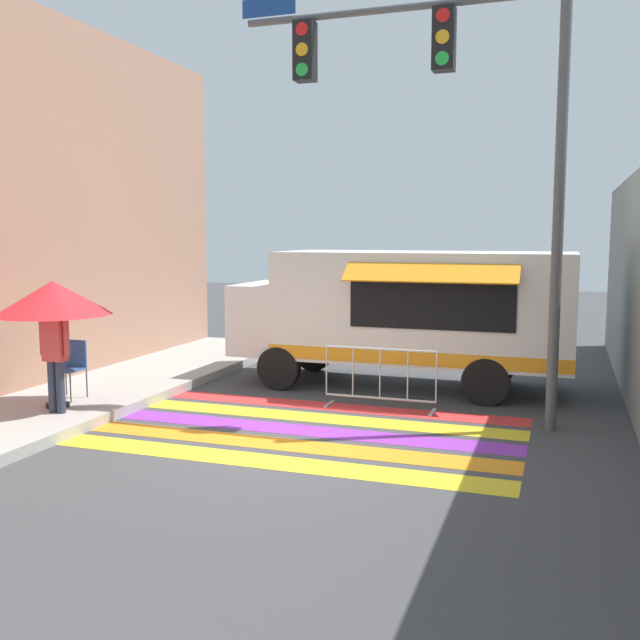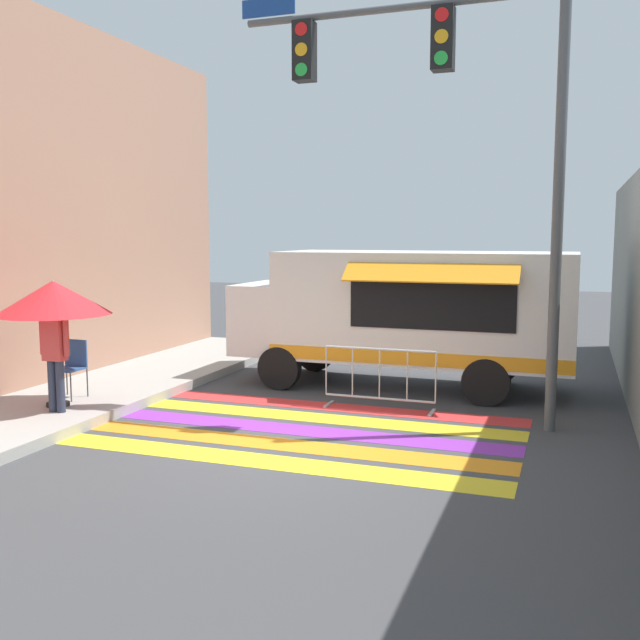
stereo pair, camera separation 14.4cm
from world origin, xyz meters
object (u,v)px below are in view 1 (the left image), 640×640
food_truck (398,309)px  patio_umbrella (53,298)px  traffic_signal_pole (451,105)px  barricade_front (380,379)px  vendor_person (55,350)px  folding_chair (71,363)px

food_truck → patio_umbrella: (-4.59, -4.01, 0.41)m
traffic_signal_pole → barricade_front: 4.45m
vendor_person → barricade_front: (4.46, 2.47, -0.64)m
patio_umbrella → folding_chair: 1.31m
traffic_signal_pole → barricade_front: traffic_signal_pole is taller
food_truck → patio_umbrella: 6.11m
patio_umbrella → traffic_signal_pole: bearing=16.3°
traffic_signal_pole → vendor_person: (-5.61, -2.02, -3.64)m
food_truck → barricade_front: (0.12, -1.85, -0.98)m
patio_umbrella → barricade_front: (4.71, 2.16, -1.39)m
vendor_person → barricade_front: 5.14m
barricade_front → food_truck: bearing=93.7°
folding_chair → vendor_person: 1.10m
traffic_signal_pole → vendor_person: traffic_signal_pole is taller
folding_chair → barricade_front: size_ratio=0.51×
vendor_person → barricade_front: size_ratio=0.91×
patio_umbrella → folding_chair: patio_umbrella is taller
traffic_signal_pole → patio_umbrella: (-5.85, -1.71, -2.89)m
food_truck → vendor_person: 6.13m
folding_chair → barricade_front: 5.15m
patio_umbrella → vendor_person: size_ratio=1.17×
folding_chair → barricade_front: bearing=37.7°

